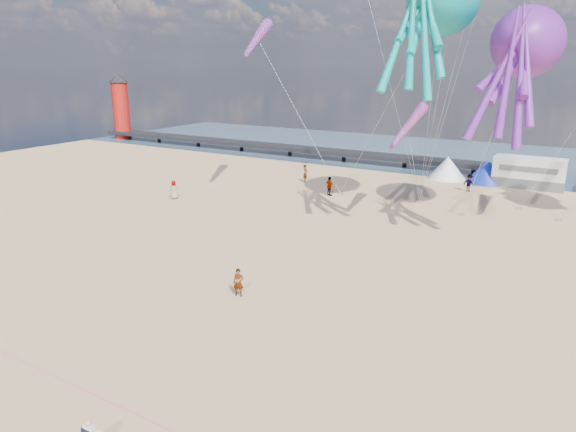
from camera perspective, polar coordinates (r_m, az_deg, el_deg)
The scene contains 22 objects.
ground at distance 22.40m, azimuth -3.84°, elevation -15.73°, with size 120.00×120.00×0.00m, color tan.
water at distance 72.34m, azimuth 21.62°, elevation 5.94°, with size 120.00×120.00×0.00m, color #324A61.
pier at distance 71.91m, azimuth -2.57°, elevation 7.82°, with size 60.00×3.00×0.50m, color black.
lighthouse at distance 89.81m, azimuth -18.05°, elevation 11.05°, with size 2.60×2.60×9.00m, color #A5140F.
motorhome_0 at distance 56.71m, azimuth 25.18°, elevation 4.39°, with size 6.60×2.50×3.00m, color silver.
tent_white at distance 58.00m, azimuth 17.29°, elevation 5.16°, with size 4.00×4.00×2.40m, color white.
tent_blue at distance 57.24m, azimuth 21.17°, elevation 4.65°, with size 4.00×4.00×2.40m, color #1933CC.
rope_line at distance 19.26m, azimuth -12.91°, elevation -22.22°, with size 0.03×0.03×34.00m, color #F2338C.
standing_person at distance 27.64m, azimuth -5.53°, elevation -7.37°, with size 0.56×0.37×1.54m, color tan.
beachgoer_2 at distance 52.70m, azimuth 19.47°, elevation 3.48°, with size 0.83×0.65×1.71m, color #7F6659.
beachgoer_3 at distance 48.28m, azimuth 4.64°, elevation 3.31°, with size 1.17×0.67×1.81m, color #7F6659.
beachgoer_5 at distance 53.80m, azimuth 1.95°, elevation 4.74°, with size 1.69×0.54×1.82m, color #7F6659.
beachgoer_6 at distance 48.12m, azimuth -12.55°, elevation 2.87°, with size 0.63×0.41×1.72m, color #7F6659.
sandbag_a at distance 48.82m, azimuth 5.87°, elevation 2.47°, with size 0.50×0.35×0.22m, color gray.
sandbag_b at distance 44.26m, azimuth 18.74°, elevation 0.17°, with size 0.50×0.35×0.22m, color gray.
sandbag_c at distance 45.66m, azimuth 27.94°, elevation -0.42°, with size 0.50×0.35×0.22m, color gray.
sandbag_d at distance 47.81m, azimuth 24.28°, elevation 0.75°, with size 0.50×0.35×0.22m, color gray.
sandbag_e at distance 47.32m, azimuth 14.39°, elevation 1.57°, with size 0.50×0.35×0.22m, color gray.
kite_octopus_teal at distance 40.17m, azimuth 16.88°, elevation 22.01°, with size 4.27×9.96×11.38m, color #098B86, non-canonical shape.
kite_octopus_purple at distance 40.83m, azimuth 25.09°, elevation 17.09°, with size 4.26×9.94×11.36m, color #651F88, non-canonical shape.
windsock_left at distance 46.05m, azimuth -3.42°, elevation 19.09°, with size 1.10×7.80×7.80m, color red, non-canonical shape.
windsock_right at distance 39.91m, azimuth 13.14°, elevation 9.64°, with size 0.90×5.56×5.56m, color red, non-canonical shape.
Camera 1 is at (10.83, -15.52, 11.97)m, focal length 32.00 mm.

